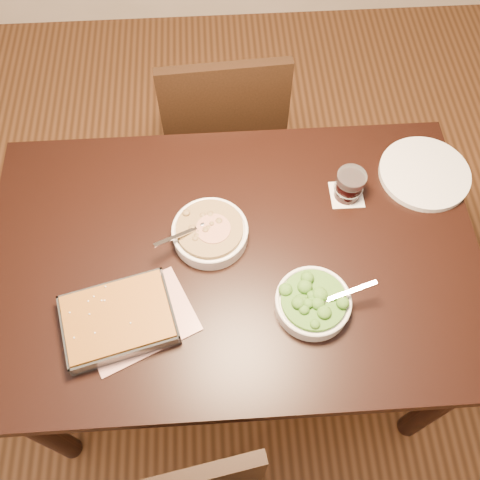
# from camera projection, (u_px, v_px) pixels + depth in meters

# --- Properties ---
(ground) EXTENTS (4.00, 4.00, 0.00)m
(ground) POSITION_uv_depth(u_px,v_px,m) (235.00, 341.00, 2.16)
(ground) COLOR #402412
(ground) RESTS_ON ground
(table) EXTENTS (1.40, 0.90, 0.75)m
(table) POSITION_uv_depth(u_px,v_px,m) (234.00, 269.00, 1.59)
(table) COLOR black
(table) RESTS_ON ground
(magazine_a) EXTENTS (0.34, 0.30, 0.01)m
(magazine_a) POSITION_uv_depth(u_px,v_px,m) (138.00, 320.00, 1.41)
(magazine_a) COLOR #9E2D2F
(magazine_a) RESTS_ON table
(coaster) EXTENTS (0.10, 0.10, 0.00)m
(coaster) POSITION_uv_depth(u_px,v_px,m) (346.00, 195.00, 1.61)
(coaster) COLOR white
(coaster) RESTS_ON table
(stew_bowl) EXTENTS (0.22, 0.22, 0.08)m
(stew_bowl) POSITION_uv_depth(u_px,v_px,m) (210.00, 232.00, 1.51)
(stew_bowl) COLOR white
(stew_bowl) RESTS_ON table
(broccoli_bowl) EXTENTS (0.23, 0.20, 0.08)m
(broccoli_bowl) POSITION_uv_depth(u_px,v_px,m) (313.00, 302.00, 1.41)
(broccoli_bowl) COLOR white
(broccoli_bowl) RESTS_ON table
(baking_dish) EXTENTS (0.33, 0.27, 0.05)m
(baking_dish) POSITION_uv_depth(u_px,v_px,m) (119.00, 319.00, 1.38)
(baking_dish) COLOR silver
(baking_dish) RESTS_ON table
(wine_tumbler) EXTENTS (0.09, 0.09, 0.10)m
(wine_tumbler) POSITION_uv_depth(u_px,v_px,m) (349.00, 185.00, 1.56)
(wine_tumbler) COLOR black
(wine_tumbler) RESTS_ON coaster
(dinner_plate) EXTENTS (0.28, 0.28, 0.02)m
(dinner_plate) POSITION_uv_depth(u_px,v_px,m) (424.00, 173.00, 1.64)
(dinner_plate) COLOR silver
(dinner_plate) RESTS_ON table
(chair_far) EXTENTS (0.46, 0.46, 0.92)m
(chair_far) POSITION_uv_depth(u_px,v_px,m) (223.00, 127.00, 2.04)
(chair_far) COLOR black
(chair_far) RESTS_ON ground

